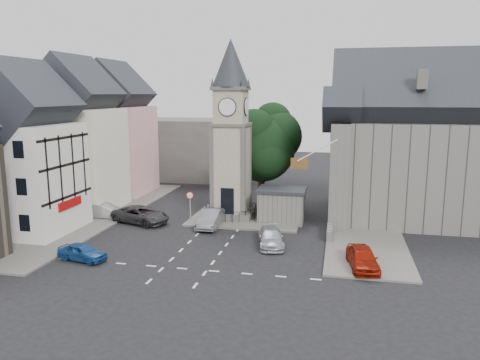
% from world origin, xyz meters
% --- Properties ---
extents(ground, '(120.00, 120.00, 0.00)m').
position_xyz_m(ground, '(0.00, 0.00, 0.00)').
color(ground, black).
rests_on(ground, ground).
extents(pavement_west, '(6.00, 30.00, 0.14)m').
position_xyz_m(pavement_west, '(-12.50, 6.00, 0.07)').
color(pavement_west, '#595651').
rests_on(pavement_west, ground).
extents(pavement_east, '(6.00, 26.00, 0.14)m').
position_xyz_m(pavement_east, '(12.00, 8.00, 0.07)').
color(pavement_east, '#595651').
rests_on(pavement_east, ground).
extents(central_island, '(10.00, 8.00, 0.16)m').
position_xyz_m(central_island, '(1.50, 8.00, 0.08)').
color(central_island, '#595651').
rests_on(central_island, ground).
extents(road_markings, '(20.00, 8.00, 0.01)m').
position_xyz_m(road_markings, '(0.00, -5.50, 0.01)').
color(road_markings, silver).
rests_on(road_markings, ground).
extents(clock_tower, '(4.86, 4.86, 16.25)m').
position_xyz_m(clock_tower, '(0.00, 7.99, 8.12)').
color(clock_tower, '#4C4944').
rests_on(clock_tower, ground).
extents(stone_shelter, '(4.30, 3.30, 3.08)m').
position_xyz_m(stone_shelter, '(4.80, 7.50, 1.55)').
color(stone_shelter, '#65635D').
rests_on(stone_shelter, ground).
extents(town_tree, '(7.20, 7.20, 10.80)m').
position_xyz_m(town_tree, '(2.00, 13.00, 6.97)').
color(town_tree, black).
rests_on(town_tree, ground).
extents(warning_sign_post, '(0.70, 0.19, 2.85)m').
position_xyz_m(warning_sign_post, '(-3.20, 5.43, 2.03)').
color(warning_sign_post, black).
rests_on(warning_sign_post, ground).
extents(terrace_pink, '(8.10, 7.60, 12.80)m').
position_xyz_m(terrace_pink, '(-15.50, 16.00, 6.58)').
color(terrace_pink, pink).
rests_on(terrace_pink, ground).
extents(terrace_cream, '(8.10, 7.60, 12.80)m').
position_xyz_m(terrace_cream, '(-15.50, 8.00, 6.58)').
color(terrace_cream, '#F2E1CA').
rests_on(terrace_cream, ground).
extents(terrace_tudor, '(8.10, 7.60, 12.00)m').
position_xyz_m(terrace_tudor, '(-15.50, 0.00, 6.19)').
color(terrace_tudor, silver).
rests_on(terrace_tudor, ground).
extents(backdrop_west, '(20.00, 10.00, 8.00)m').
position_xyz_m(backdrop_west, '(-12.00, 28.00, 4.00)').
color(backdrop_west, '#4C4944').
rests_on(backdrop_west, ground).
extents(east_building, '(14.40, 11.40, 12.60)m').
position_xyz_m(east_building, '(15.59, 11.00, 6.26)').
color(east_building, '#65635D').
rests_on(east_building, ground).
extents(east_boundary_wall, '(0.40, 16.00, 0.90)m').
position_xyz_m(east_boundary_wall, '(9.20, 10.00, 0.45)').
color(east_boundary_wall, '#65635D').
rests_on(east_boundary_wall, ground).
extents(flagpole, '(3.68, 0.10, 2.74)m').
position_xyz_m(flagpole, '(8.00, 4.00, 7.00)').
color(flagpole, white).
rests_on(flagpole, ground).
extents(car_west_blue, '(3.80, 2.11, 1.22)m').
position_xyz_m(car_west_blue, '(-7.50, -5.47, 0.61)').
color(car_west_blue, navy).
rests_on(car_west_blue, ground).
extents(car_west_silver, '(4.36, 1.63, 1.42)m').
position_xyz_m(car_west_silver, '(-11.50, 5.16, 0.71)').
color(car_west_silver, '#9E9EA5').
rests_on(car_west_silver, ground).
extents(car_west_grey, '(5.91, 3.99, 1.50)m').
position_xyz_m(car_west_grey, '(-7.50, 4.36, 0.75)').
color(car_west_grey, '#2F2E31').
rests_on(car_west_grey, ground).
extents(car_island_silver, '(1.66, 4.66, 1.53)m').
position_xyz_m(car_island_silver, '(-1.00, 4.50, 0.76)').
color(car_island_silver, gray).
rests_on(car_island_silver, ground).
extents(car_island_east, '(2.68, 4.71, 1.29)m').
position_xyz_m(car_island_east, '(4.86, 0.50, 0.64)').
color(car_island_east, '#AFB0B7').
rests_on(car_island_east, ground).
extents(car_east_red, '(2.39, 4.60, 1.49)m').
position_xyz_m(car_east_red, '(11.50, -3.00, 0.75)').
color(car_east_red, maroon).
rests_on(car_east_red, ground).
extents(pedestrian, '(0.68, 0.57, 1.57)m').
position_xyz_m(pedestrian, '(10.52, 9.45, 0.79)').
color(pedestrian, beige).
rests_on(pedestrian, ground).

